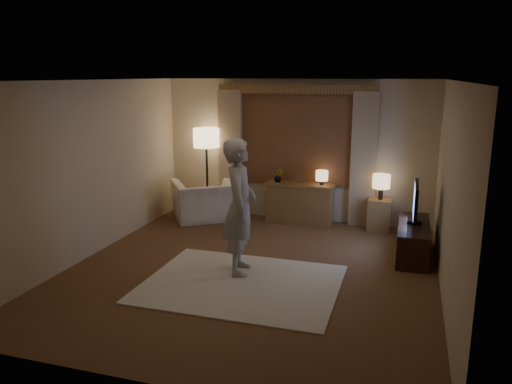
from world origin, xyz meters
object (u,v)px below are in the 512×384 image
at_px(side_table, 379,215).
at_px(tv_stand, 413,240).
at_px(sideboard, 299,204).
at_px(person, 240,207).
at_px(armchair, 205,200).

relative_size(side_table, tv_stand, 0.40).
bearing_deg(tv_stand, sideboard, 148.97).
relative_size(tv_stand, person, 0.76).
bearing_deg(armchair, side_table, 149.55).
bearing_deg(tv_stand, armchair, 166.74).
distance_m(armchair, side_table, 3.19).
bearing_deg(person, tv_stand, -71.69).
height_order(sideboard, side_table, sideboard).
distance_m(sideboard, armchair, 1.77).
xyz_separation_m(armchair, side_table, (3.18, 0.27, -0.09)).
bearing_deg(armchair, sideboard, 155.19).
bearing_deg(sideboard, armchair, -169.42).
bearing_deg(sideboard, tv_stand, -31.03).
bearing_deg(person, armchair, 19.74).
distance_m(armchair, tv_stand, 3.85).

